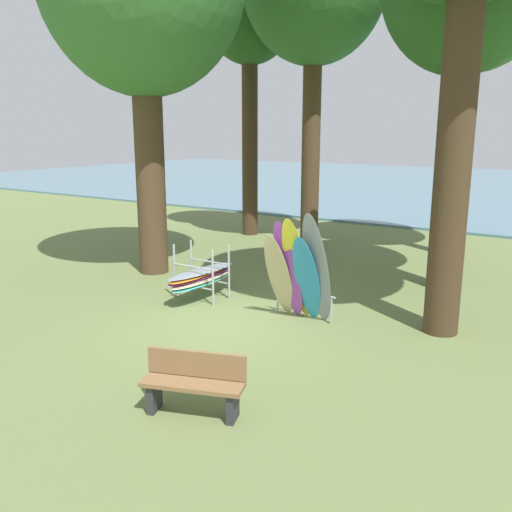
# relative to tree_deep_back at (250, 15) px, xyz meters

# --- Properties ---
(ground_plane) EXTENTS (80.00, 80.00, 0.00)m
(ground_plane) POSITION_rel_tree_deep_back_xyz_m (4.93, -8.31, -7.60)
(ground_plane) COLOR olive
(lake_water) EXTENTS (80.00, 36.00, 0.10)m
(lake_water) POSITION_rel_tree_deep_back_xyz_m (4.93, 22.23, -7.55)
(lake_water) COLOR slate
(lake_water) RESTS_ON ground
(tree_deep_back) EXTENTS (3.25, 3.25, 9.70)m
(tree_deep_back) POSITION_rel_tree_deep_back_xyz_m (0.00, 0.00, 0.00)
(tree_deep_back) COLOR #42301E
(tree_deep_back) RESTS_ON ground
(leaning_board_pile) EXTENTS (1.44, 0.96, 2.29)m
(leaning_board_pile) POSITION_rel_tree_deep_back_xyz_m (6.08, -7.41, -6.58)
(leaning_board_pile) COLOR #C6B289
(leaning_board_pile) RESTS_ON ground
(board_storage_rack) EXTENTS (1.15, 2.13, 1.25)m
(board_storage_rack) POSITION_rel_tree_deep_back_xyz_m (3.47, -7.21, -7.08)
(board_storage_rack) COLOR #9EA0A5
(board_storage_rack) RESTS_ON ground
(park_bench) EXTENTS (1.46, 0.85, 0.85)m
(park_bench) POSITION_rel_tree_deep_back_xyz_m (6.68, -11.39, -7.15)
(park_bench) COLOR #2D2D33
(park_bench) RESTS_ON ground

